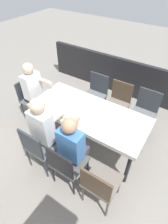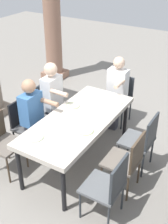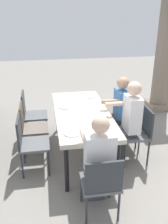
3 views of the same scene
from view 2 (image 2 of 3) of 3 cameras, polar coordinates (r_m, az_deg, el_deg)
ground_plane at (r=4.56m, az=-1.02°, el=-9.50°), size 16.00×16.00×0.00m
dining_table at (r=4.14m, az=-1.11°, el=-1.99°), size 1.97×0.86×0.77m
chair_west_north at (r=4.26m, az=-15.99°, el=-5.30°), size 0.44×0.44×0.88m
chair_west_south at (r=3.45m, az=4.88°, el=-14.15°), size 0.44×0.44×0.90m
chair_mid_north at (r=4.57m, az=-11.27°, el=-2.07°), size 0.44×0.44×0.87m
chair_mid_south at (r=3.82m, az=8.53°, el=-9.23°), size 0.44×0.44×0.88m
chair_east_north at (r=4.90m, az=-7.34°, el=0.96°), size 0.44×0.44×0.90m
chair_east_south at (r=4.21m, az=11.40°, el=-5.16°), size 0.44×0.44×0.89m
chair_head_east at (r=5.32m, az=6.96°, el=3.14°), size 0.44×0.44×0.86m
diner_woman_green at (r=5.09m, az=6.28°, el=4.19°), size 0.49×0.35×1.28m
diner_man_white at (r=4.37m, az=-9.55°, el=-0.90°), size 0.34×0.49×1.27m
diner_guest_third at (r=4.70m, az=-5.65°, el=2.36°), size 0.35×0.50×1.34m
stone_column_far at (r=6.85m, az=-6.32°, el=18.31°), size 0.51×0.51×3.02m
plate_0 at (r=3.77m, az=-9.81°, el=-4.81°), size 0.25×0.25×0.02m
fork_0 at (r=3.68m, az=-11.29°, el=-6.03°), size 0.02×0.17×0.01m
spoon_0 at (r=3.86m, az=-8.39°, el=-3.79°), size 0.03×0.17×0.01m
plate_1 at (r=3.82m, az=0.26°, el=-3.69°), size 0.22×0.22×0.02m
fork_1 at (r=3.72m, az=-0.93°, el=-4.88°), size 0.04×0.17×0.01m
spoon_1 at (r=3.93m, az=1.38°, el=-2.70°), size 0.03×0.17×0.01m
plate_2 at (r=4.40m, az=-2.20°, el=1.28°), size 0.21×0.21×0.02m
fork_2 at (r=4.29m, az=-3.28°, el=0.36°), size 0.02×0.17×0.01m
spoon_2 at (r=4.51m, az=-1.16°, el=2.02°), size 0.02×0.17×0.01m
plate_3 at (r=4.52m, az=6.10°, el=2.00°), size 0.25×0.25×0.02m
fork_3 at (r=4.41m, az=5.25°, el=1.14°), size 0.03×0.17×0.01m
spoon_3 at (r=4.65m, az=6.90°, el=2.70°), size 0.03×0.17×0.01m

